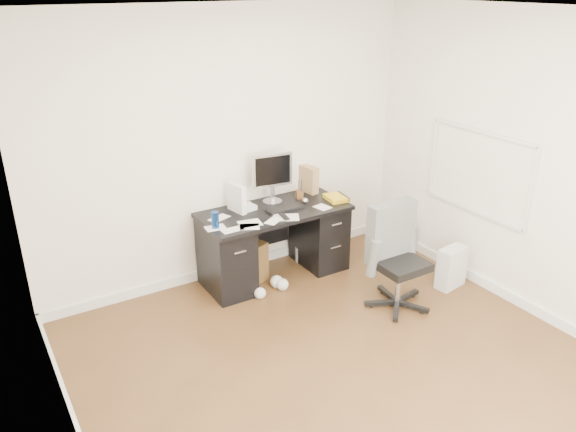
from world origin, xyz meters
The scene contains 18 objects.
ground centered at (0.00, 0.00, 0.00)m, with size 4.00×4.00×0.00m, color #4B3018.
room_shell centered at (0.03, 0.03, 1.66)m, with size 4.02×4.02×2.71m.
desk centered at (0.30, 1.65, 0.40)m, with size 1.50×0.70×0.75m.
loose_papers centered at (0.10, 1.60, 0.75)m, with size 1.10×0.60×0.00m, color silver, non-canonical shape.
lcd_monitor centered at (0.38, 1.82, 1.02)m, with size 0.42×0.24×0.53m, color #B8B9BD, non-canonical shape.
keyboard centered at (0.39, 1.60, 0.76)m, with size 0.39×0.13×0.02m, color black.
computer_mouse centered at (0.65, 1.62, 0.78)m, with size 0.06×0.06×0.06m, color #B8B9BD.
travel_mug centered at (-0.39, 1.55, 0.83)m, with size 0.07×0.07×0.16m, color navy.
white_binder centered at (-0.04, 1.80, 0.89)m, with size 0.11×0.25×0.28m, color silver.
magazine_file centered at (0.87, 1.90, 0.89)m, with size 0.12×0.25×0.29m, color olive.
pen_cup centered at (0.68, 1.78, 0.85)m, with size 0.09×0.09×0.21m, color brown, non-canonical shape.
yellow_book centered at (0.98, 1.55, 0.77)m, with size 0.19×0.24×0.04m, color gold.
paper_remote centered at (0.29, 1.41, 0.76)m, with size 0.25×0.20×0.02m, color silver, non-canonical shape.
office_chair centered at (0.99, 0.53, 0.50)m, with size 0.57×0.57×1.00m, color #4B4E4B, non-canonical shape.
pc_tower centered at (1.86, 1.50, 0.20)m, with size 0.18×0.41×0.41m, color #B0AD9F.
shopping_bag centered at (1.70, 0.53, 0.21)m, with size 0.31×0.22×0.43m, color silver.
wicker_basket centered at (-0.06, 1.74, 0.21)m, with size 0.42×0.42×0.42m, color #4D3717.
desk_printer centered at (0.81, 1.83, 0.09)m, with size 0.29×0.24×0.17m, color slate.
Camera 1 is at (-2.29, -2.86, 2.90)m, focal length 35.00 mm.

